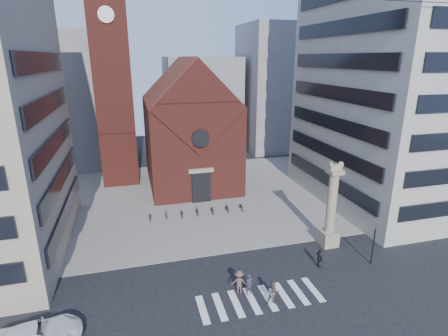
{
  "coord_description": "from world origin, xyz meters",
  "views": [
    {
      "loc": [
        -8.07,
        -24.18,
        17.86
      ],
      "look_at": [
        0.61,
        8.0,
        7.29
      ],
      "focal_mm": 28.0,
      "sensor_mm": 36.0,
      "label": 1
    }
  ],
  "objects": [
    {
      "name": "scooter_4",
      "position": [
        0.54,
        13.11,
        0.49
      ],
      "size": [
        0.69,
        1.71,
        0.88
      ],
      "primitive_type": "imported",
      "rotation": [
        0.0,
        0.0,
        -0.06
      ],
      "color": "black",
      "rests_on": "piazza"
    },
    {
      "name": "building_right",
      "position": [
        24.0,
        12.0,
        16.0
      ],
      "size": [
        18.0,
        22.0,
        32.0
      ],
      "primitive_type": "cube",
      "color": "#A6A396",
      "rests_on": "ground"
    },
    {
      "name": "lion_column",
      "position": [
        10.01,
        3.0,
        3.46
      ],
      "size": [
        1.63,
        1.6,
        8.68
      ],
      "color": "gray",
      "rests_on": "ground"
    },
    {
      "name": "ground",
      "position": [
        0.0,
        0.0,
        0.0
      ],
      "size": [
        120.0,
        120.0,
        0.0
      ],
      "primitive_type": "plane",
      "color": "black",
      "rests_on": "ground"
    },
    {
      "name": "pedestrian_2",
      "position": [
        7.16,
        -0.28,
        0.92
      ],
      "size": [
        0.52,
        1.11,
        1.85
      ],
      "primitive_type": "imported",
      "rotation": [
        0.0,
        0.0,
        1.51
      ],
      "color": "#222229",
      "rests_on": "ground"
    },
    {
      "name": "pedestrian_1",
      "position": [
        1.26,
        -3.8,
        0.98
      ],
      "size": [
        1.05,
        0.87,
        1.97
      ],
      "primitive_type": "imported",
      "rotation": [
        0.0,
        0.0,
        -0.14
      ],
      "color": "#5C4F4A",
      "rests_on": "ground"
    },
    {
      "name": "campanile",
      "position": [
        -10.0,
        28.0,
        15.74
      ],
      "size": [
        5.5,
        5.5,
        31.2
      ],
      "color": "maroon",
      "rests_on": "ground"
    },
    {
      "name": "piazza",
      "position": [
        0.0,
        19.0,
        0.03
      ],
      "size": [
        46.0,
        30.0,
        0.05
      ],
      "primitive_type": "cube",
      "color": "gray",
      "rests_on": "ground"
    },
    {
      "name": "pedestrian_0",
      "position": [
        -0.07,
        -2.2,
        0.89
      ],
      "size": [
        0.71,
        0.52,
        1.78
      ],
      "primitive_type": "imported",
      "rotation": [
        0.0,
        0.0,
        0.16
      ],
      "color": "#2B2939",
      "rests_on": "ground"
    },
    {
      "name": "scooter_3",
      "position": [
        -1.29,
        13.11,
        0.54
      ],
      "size": [
        0.56,
        1.65,
        0.98
      ],
      "primitive_type": "imported",
      "rotation": [
        0.0,
        0.0,
        -0.06
      ],
      "color": "black",
      "rests_on": "piazza"
    },
    {
      "name": "zebra_crossing",
      "position": [
        0.55,
        -3.0,
        0.01
      ],
      "size": [
        10.2,
        3.2,
        0.01
      ],
      "primitive_type": null,
      "color": "white",
      "rests_on": "ground"
    },
    {
      "name": "bg_block_right",
      "position": [
        22.0,
        42.0,
        12.0
      ],
      "size": [
        16.0,
        14.0,
        24.0
      ],
      "primitive_type": "cube",
      "color": "gray",
      "rests_on": "ground"
    },
    {
      "name": "church",
      "position": [
        0.0,
        25.04,
        7.98
      ],
      "size": [
        12.0,
        16.65,
        18.0
      ],
      "color": "maroon",
      "rests_on": "ground"
    },
    {
      "name": "scooter_5",
      "position": [
        2.36,
        13.11,
        0.54
      ],
      "size": [
        0.56,
        1.65,
        0.98
      ],
      "primitive_type": "imported",
      "rotation": [
        0.0,
        0.0,
        -0.06
      ],
      "color": "black",
      "rests_on": "piazza"
    },
    {
      "name": "scooter_1",
      "position": [
        -4.94,
        13.11,
        0.54
      ],
      "size": [
        0.56,
        1.65,
        0.98
      ],
      "primitive_type": "imported",
      "rotation": [
        0.0,
        0.0,
        -0.06
      ],
      "color": "black",
      "rests_on": "piazza"
    },
    {
      "name": "scooter_0",
      "position": [
        -6.77,
        13.11,
        0.49
      ],
      "size": [
        0.69,
        1.71,
        0.88
      ],
      "primitive_type": "imported",
      "rotation": [
        0.0,
        0.0,
        -0.06
      ],
      "color": "black",
      "rests_on": "piazza"
    },
    {
      "name": "scooter_6",
      "position": [
        4.19,
        13.11,
        0.49
      ],
      "size": [
        0.69,
        1.71,
        0.88
      ],
      "primitive_type": "imported",
      "rotation": [
        0.0,
        0.0,
        -0.06
      ],
      "color": "black",
      "rests_on": "piazza"
    },
    {
      "name": "scooter_2",
      "position": [
        -3.12,
        13.11,
        0.49
      ],
      "size": [
        0.69,
        1.71,
        0.88
      ],
      "primitive_type": "imported",
      "rotation": [
        0.0,
        0.0,
        -0.06
      ],
      "color": "black",
      "rests_on": "piazza"
    },
    {
      "name": "traffic_light",
      "position": [
        12.0,
        -1.0,
        2.29
      ],
      "size": [
        0.13,
        0.16,
        4.3
      ],
      "color": "black",
      "rests_on": "ground"
    },
    {
      "name": "bg_block_left",
      "position": [
        -20.0,
        40.0,
        11.0
      ],
      "size": [
        16.0,
        14.0,
        22.0
      ],
      "primitive_type": "cube",
      "color": "gray",
      "rests_on": "ground"
    },
    {
      "name": "bg_block_mid",
      "position": [
        6.0,
        45.0,
        9.0
      ],
      "size": [
        14.0,
        12.0,
        18.0
      ],
      "primitive_type": "cube",
      "color": "gray",
      "rests_on": "ground"
    },
    {
      "name": "pedestrian_3",
      "position": [
        -0.79,
        -1.82,
        0.99
      ],
      "size": [
        1.43,
        1.07,
        1.97
      ],
      "primitive_type": "imported",
      "rotation": [
        0.0,
        0.0,
        2.84
      ],
      "color": "brown",
      "rests_on": "ground"
    }
  ]
}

